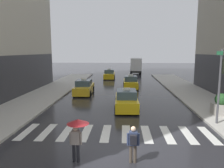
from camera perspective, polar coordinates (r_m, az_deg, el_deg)
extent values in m
plane|color=#26262B|center=(10.50, 0.44, -18.74)|extent=(160.00, 160.00, 0.00)
cube|color=silver|center=(14.46, -21.33, -11.47)|extent=(0.50, 2.80, 0.01)
cube|color=silver|center=(14.02, -16.76, -11.88)|extent=(0.50, 2.80, 0.01)
cube|color=silver|center=(13.67, -11.91, -12.23)|extent=(0.50, 2.80, 0.01)
cube|color=silver|center=(13.42, -6.84, -12.51)|extent=(0.50, 2.80, 0.01)
cube|color=silver|center=(13.27, -1.60, -12.69)|extent=(0.50, 2.80, 0.01)
cube|color=silver|center=(13.23, 3.72, -12.77)|extent=(0.50, 2.80, 0.01)
cube|color=silver|center=(13.30, 9.03, -12.75)|extent=(0.50, 2.80, 0.01)
cube|color=silver|center=(13.48, 14.24, -12.62)|extent=(0.50, 2.80, 0.01)
cube|color=silver|center=(13.76, 19.26, -12.40)|extent=(0.50, 2.80, 0.01)
cube|color=silver|center=(14.13, 24.05, -12.11)|extent=(0.50, 2.80, 0.01)
cylinder|color=#47474C|center=(15.48, 26.28, -0.73)|extent=(0.14, 0.14, 4.80)
cube|color=black|center=(15.43, 27.37, 4.13)|extent=(0.30, 0.26, 0.95)
cube|color=#196638|center=(15.46, 26.39, 7.27)|extent=(0.04, 0.84, 0.24)
cube|color=yellow|center=(18.41, 3.77, -4.78)|extent=(1.90, 4.54, 0.84)
cube|color=#384C5B|center=(18.15, 3.81, -2.59)|extent=(1.64, 2.13, 0.64)
cube|color=silver|center=(18.08, 3.82, -1.31)|extent=(0.61, 0.25, 0.18)
cylinder|color=black|center=(19.76, 1.16, -4.52)|extent=(0.23, 0.66, 0.66)
cylinder|color=black|center=(19.82, 6.12, -4.53)|extent=(0.23, 0.66, 0.66)
cylinder|color=black|center=(17.15, 1.04, -6.57)|extent=(0.23, 0.66, 0.66)
cylinder|color=black|center=(17.21, 6.78, -6.58)|extent=(0.23, 0.66, 0.66)
cube|color=#F2EAB2|center=(20.60, 1.82, -3.20)|extent=(0.20, 0.04, 0.14)
cube|color=#F2EAB2|center=(20.64, 5.32, -3.21)|extent=(0.20, 0.04, 0.14)
cube|color=gold|center=(24.83, -7.33, -1.32)|extent=(1.88, 4.53, 0.84)
cube|color=#384C5B|center=(24.62, -7.40, 0.33)|extent=(1.64, 2.13, 0.64)
cube|color=silver|center=(24.56, -7.42, 1.28)|extent=(0.60, 0.25, 0.18)
cylinder|color=black|center=(26.33, -8.68, -1.29)|extent=(0.23, 0.66, 0.66)
cylinder|color=black|center=(26.07, -4.99, -1.32)|extent=(0.23, 0.66, 0.66)
cylinder|color=black|center=(23.73, -9.89, -2.41)|extent=(0.23, 0.66, 0.66)
cylinder|color=black|center=(23.43, -5.79, -2.47)|extent=(0.23, 0.66, 0.66)
cube|color=#F2EAB2|center=(27.14, -7.87, -0.39)|extent=(0.20, 0.04, 0.14)
cube|color=#F2EAB2|center=(26.95, -5.23, -0.41)|extent=(0.20, 0.04, 0.14)
cube|color=yellow|center=(28.69, 4.89, 0.06)|extent=(1.81, 4.51, 0.84)
cube|color=#384C5B|center=(28.49, 4.91, 1.50)|extent=(1.61, 2.10, 0.64)
cube|color=silver|center=(28.44, 4.92, 2.32)|extent=(0.60, 0.24, 0.18)
cylinder|color=black|center=(30.04, 3.17, 0.02)|extent=(0.22, 0.66, 0.66)
cylinder|color=black|center=(30.10, 6.42, 0.00)|extent=(0.22, 0.66, 0.66)
cylinder|color=black|center=(27.38, 3.19, -0.82)|extent=(0.22, 0.66, 0.66)
cylinder|color=black|center=(27.44, 6.76, -0.85)|extent=(0.22, 0.66, 0.66)
cube|color=#F2EAB2|center=(30.92, 3.58, 0.78)|extent=(0.20, 0.04, 0.14)
cube|color=#F2EAB2|center=(30.96, 5.92, 0.76)|extent=(0.20, 0.04, 0.14)
cube|color=yellow|center=(38.26, -0.71, 2.24)|extent=(1.90, 4.54, 0.84)
cube|color=#384C5B|center=(38.08, -0.72, 3.33)|extent=(1.65, 2.14, 0.64)
cube|color=silver|center=(38.04, -0.72, 3.95)|extent=(0.61, 0.25, 0.18)
cylinder|color=black|center=(39.67, -1.86, 2.13)|extent=(0.23, 0.66, 0.66)
cylinder|color=black|center=(39.60, 0.61, 2.13)|extent=(0.23, 0.66, 0.66)
cylinder|color=black|center=(36.99, -2.13, 1.66)|extent=(0.23, 0.66, 0.66)
cylinder|color=black|center=(36.91, 0.52, 1.65)|extent=(0.23, 0.66, 0.66)
cube|color=#F2EAB2|center=(40.54, -1.46, 2.66)|extent=(0.20, 0.04, 0.14)
cube|color=#F2EAB2|center=(40.48, 0.32, 2.66)|extent=(0.20, 0.04, 0.14)
cube|color=#2D2D2D|center=(46.97, 6.21, 3.50)|extent=(1.95, 6.64, 0.40)
cube|color=silver|center=(50.16, 6.12, 5.26)|extent=(2.14, 1.85, 2.10)
cube|color=#384C5B|center=(51.06, 6.10, 5.73)|extent=(1.89, 0.08, 0.95)
cube|color=silver|center=(45.96, 6.27, 5.20)|extent=(2.31, 4.85, 2.50)
cylinder|color=black|center=(50.05, 4.95, 3.60)|extent=(0.30, 0.91, 0.90)
cylinder|color=black|center=(50.11, 7.25, 3.57)|extent=(0.30, 0.91, 0.90)
cylinder|color=black|center=(45.53, 5.00, 3.10)|extent=(0.30, 0.91, 0.90)
cylinder|color=black|center=(45.59, 7.52, 3.07)|extent=(0.30, 0.91, 0.90)
cylinder|color=black|center=(10.15, -9.93, -17.32)|extent=(0.14, 0.14, 0.82)
cylinder|color=black|center=(10.11, -8.89, -17.39)|extent=(0.14, 0.14, 0.82)
cube|color=gray|center=(9.84, -9.52, -13.64)|extent=(0.36, 0.24, 0.60)
sphere|color=beige|center=(9.69, -9.58, -11.34)|extent=(0.22, 0.22, 0.22)
cylinder|color=gray|center=(9.91, -10.85, -13.82)|extent=(0.09, 0.09, 0.55)
cylinder|color=gray|center=(9.81, -8.16, -13.98)|extent=(0.09, 0.09, 0.55)
cylinder|color=#4C4C4C|center=(9.71, -8.86, -12.04)|extent=(0.02, 0.02, 1.00)
cone|color=maroon|center=(9.57, -8.92, -9.69)|extent=(0.96, 0.96, 0.20)
cylinder|color=#473D33|center=(9.97, 4.97, -17.72)|extent=(0.14, 0.14, 0.82)
cylinder|color=#473D33|center=(9.98, 6.05, -17.72)|extent=(0.14, 0.14, 0.82)
cube|color=#2D3856|center=(9.68, 5.57, -13.95)|extent=(0.36, 0.24, 0.60)
sphere|color=beige|center=(9.52, 5.61, -11.62)|extent=(0.22, 0.22, 0.22)
cylinder|color=#2D3856|center=(9.69, 4.16, -14.22)|extent=(0.09, 0.09, 0.55)
cylinder|color=#2D3856|center=(9.71, 6.97, -14.22)|extent=(0.09, 0.09, 0.55)
cube|color=black|center=(9.47, 5.63, -14.35)|extent=(0.28, 0.18, 0.40)
cube|color=#A8A399|center=(18.12, 26.54, -5.95)|extent=(1.10, 1.10, 0.80)
sphere|color=#234C23|center=(17.96, 26.70, -3.63)|extent=(0.90, 0.90, 0.90)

